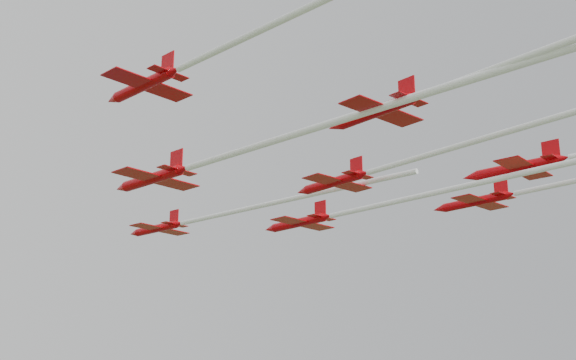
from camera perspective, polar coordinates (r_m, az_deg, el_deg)
jet_lead at (r=94.98m, az=-6.36°, el=-2.95°), size 15.38×46.52×2.61m
jet_row2_left at (r=65.36m, az=-1.70°, el=2.95°), size 18.62×64.55×2.84m
jet_row2_right at (r=89.32m, az=7.21°, el=-1.97°), size 14.87×58.11×2.90m
jet_row3_left at (r=51.35m, az=-0.38°, el=12.59°), size 15.83×59.30×2.35m
jet_row3_mid at (r=72.01m, az=8.79°, el=1.32°), size 9.39×43.61×2.50m
jet_row3_right at (r=90.74m, az=20.44°, el=-0.35°), size 12.30×50.58×2.80m
jet_row4_left at (r=53.52m, az=15.76°, el=8.41°), size 9.73×46.64×2.36m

